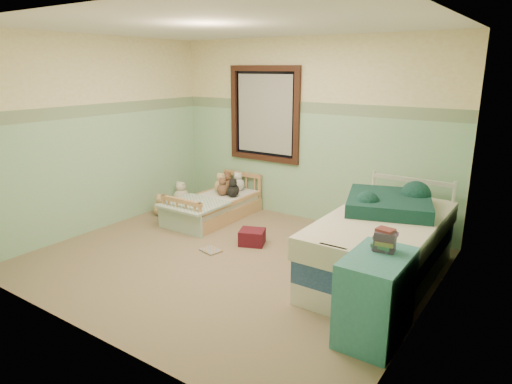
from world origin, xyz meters
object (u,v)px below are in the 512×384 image
Objects in this scene: dresser at (376,297)px; toddler_bed_frame at (215,212)px; plush_floor_cream at (181,197)px; red_pillow at (252,237)px; plush_floor_tan at (161,208)px; floor_book at (211,250)px; twin_bed_frame at (379,268)px.

toddler_bed_frame is at bearing 151.87° from dresser.
dresser reaches higher than toddler_bed_frame.
plush_floor_cream is 0.83× the size of red_pillow.
plush_floor_tan reaches higher than red_pillow.
twin_bed_frame is at bearing 27.29° from floor_book.
plush_floor_tan is 3.36m from twin_bed_frame.
plush_floor_cream is 3.58m from twin_bed_frame.
dresser is 2.21m from red_pillow.
plush_floor_cream is at bearing 154.75° from dresser.
toddler_bed_frame is at bearing 141.27° from floor_book.
twin_bed_frame is 6.58× the size of red_pillow.
plush_floor_tan is at bearing -75.95° from plush_floor_cream.
plush_floor_cream reaches higher than toddler_bed_frame.
dresser is (2.95, -1.58, 0.26)m from toddler_bed_frame.
dresser is at bearing -18.35° from plush_floor_tan.
dresser is 2.98× the size of floor_book.
dresser reaches higher than red_pillow.
plush_floor_tan is at bearing 176.98° from twin_bed_frame.
plush_floor_cream is at bearing 157.36° from floor_book.
twin_bed_frame is at bearing -12.26° from plush_floor_cream.
twin_bed_frame is at bearing -11.50° from toddler_bed_frame.
dresser is 2.31m from floor_book.
toddler_bed_frame is 0.90m from plush_floor_cream.
red_pillow reaches higher than toddler_bed_frame.
twin_bed_frame is 2.78× the size of dresser.
twin_bed_frame is (2.63, -0.53, 0.02)m from toddler_bed_frame.
dresser is at bearing -28.13° from toddler_bed_frame.
plush_floor_cream is at bearing 158.52° from red_pillow.
toddler_bed_frame is 4.74× the size of red_pillow.
twin_bed_frame reaches higher than toddler_bed_frame.
red_pillow is (1.02, -0.52, 0.00)m from toddler_bed_frame.
red_pillow is 0.54m from floor_book.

